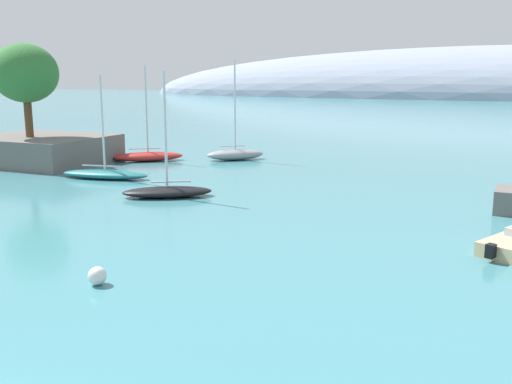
{
  "coord_description": "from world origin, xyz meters",
  "views": [
    {
      "loc": [
        11.56,
        -7.82,
        8.45
      ],
      "look_at": [
        -0.99,
        20.47,
        2.25
      ],
      "focal_mm": 40.57,
      "sensor_mm": 36.0,
      "label": 1
    }
  ],
  "objects_px": {
    "tree_clump_shore": "(25,74)",
    "sailboat_grey_near_shore": "(235,154)",
    "mooring_buoy_white": "(97,276)",
    "sailboat_red_end_of_line": "(148,156)",
    "sailboat_teal_mid_mooring": "(105,173)",
    "sailboat_black_outer_mooring": "(167,190)"
  },
  "relations": [
    {
      "from": "tree_clump_shore",
      "to": "sailboat_grey_near_shore",
      "type": "bearing_deg",
      "value": 33.26
    },
    {
      "from": "sailboat_grey_near_shore",
      "to": "mooring_buoy_white",
      "type": "distance_m",
      "value": 36.66
    },
    {
      "from": "sailboat_red_end_of_line",
      "to": "tree_clump_shore",
      "type": "bearing_deg",
      "value": 177.97
    },
    {
      "from": "sailboat_teal_mid_mooring",
      "to": "sailboat_black_outer_mooring",
      "type": "bearing_deg",
      "value": -36.29
    },
    {
      "from": "tree_clump_shore",
      "to": "sailboat_teal_mid_mooring",
      "type": "distance_m",
      "value": 14.64
    },
    {
      "from": "sailboat_red_end_of_line",
      "to": "mooring_buoy_white",
      "type": "bearing_deg",
      "value": -97.29
    },
    {
      "from": "sailboat_grey_near_shore",
      "to": "sailboat_red_end_of_line",
      "type": "xyz_separation_m",
      "value": [
        -7.72,
        -4.36,
        -0.09
      ]
    },
    {
      "from": "sailboat_teal_mid_mooring",
      "to": "tree_clump_shore",
      "type": "bearing_deg",
      "value": 152.88
    },
    {
      "from": "sailboat_grey_near_shore",
      "to": "sailboat_teal_mid_mooring",
      "type": "height_order",
      "value": "sailboat_grey_near_shore"
    },
    {
      "from": "tree_clump_shore",
      "to": "sailboat_red_end_of_line",
      "type": "distance_m",
      "value": 13.83
    },
    {
      "from": "sailboat_teal_mid_mooring",
      "to": "sailboat_black_outer_mooring",
      "type": "distance_m",
      "value": 9.88
    },
    {
      "from": "sailboat_teal_mid_mooring",
      "to": "mooring_buoy_white",
      "type": "relative_size",
      "value": 11.09
    },
    {
      "from": "tree_clump_shore",
      "to": "sailboat_red_end_of_line",
      "type": "bearing_deg",
      "value": 36.28
    },
    {
      "from": "sailboat_grey_near_shore",
      "to": "sailboat_teal_mid_mooring",
      "type": "relative_size",
      "value": 1.17
    },
    {
      "from": "sailboat_black_outer_mooring",
      "to": "sailboat_red_end_of_line",
      "type": "height_order",
      "value": "sailboat_red_end_of_line"
    },
    {
      "from": "sailboat_teal_mid_mooring",
      "to": "sailboat_red_end_of_line",
      "type": "height_order",
      "value": "sailboat_red_end_of_line"
    },
    {
      "from": "tree_clump_shore",
      "to": "sailboat_teal_mid_mooring",
      "type": "xyz_separation_m",
      "value": [
        11.57,
        -3.48,
        -8.27
      ]
    },
    {
      "from": "sailboat_teal_mid_mooring",
      "to": "mooring_buoy_white",
      "type": "xyz_separation_m",
      "value": [
        15.89,
        -20.61,
        -0.06
      ]
    },
    {
      "from": "sailboat_grey_near_shore",
      "to": "sailboat_red_end_of_line",
      "type": "relative_size",
      "value": 1.06
    },
    {
      "from": "mooring_buoy_white",
      "to": "sailboat_grey_near_shore",
      "type": "bearing_deg",
      "value": 107.03
    },
    {
      "from": "sailboat_teal_mid_mooring",
      "to": "mooring_buoy_white",
      "type": "bearing_deg",
      "value": -62.75
    },
    {
      "from": "sailboat_black_outer_mooring",
      "to": "sailboat_red_end_of_line",
      "type": "bearing_deg",
      "value": -83.44
    }
  ]
}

